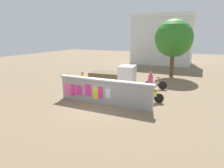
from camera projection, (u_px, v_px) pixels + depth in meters
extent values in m
plane|color=#7A664C|center=(141.00, 78.00, 19.27)|extent=(60.00, 60.00, 0.00)
cube|color=#9C9C9C|center=(104.00, 93.00, 12.06)|extent=(6.11, 0.30, 1.44)
cube|color=#A2A2A2|center=(104.00, 80.00, 11.87)|extent=(6.31, 0.42, 0.12)
cube|color=#F9599E|center=(68.00, 89.00, 13.02)|extent=(0.51, 0.01, 0.78)
cube|color=#F42D8C|center=(73.00, 90.00, 12.84)|extent=(0.31, 0.02, 0.76)
cube|color=#F42D8C|center=(79.00, 90.00, 12.63)|extent=(0.46, 0.03, 0.65)
cube|color=#F42D8C|center=(88.00, 90.00, 12.33)|extent=(0.43, 0.02, 0.77)
cube|color=yellow|center=(95.00, 93.00, 12.15)|extent=(0.33, 0.02, 0.77)
cube|color=#F42D8C|center=(100.00, 93.00, 11.98)|extent=(0.30, 0.02, 0.76)
cube|color=silver|center=(108.00, 94.00, 11.77)|extent=(0.36, 0.02, 0.59)
cylinder|color=black|center=(130.00, 83.00, 16.04)|extent=(0.72, 0.29, 0.70)
cylinder|color=black|center=(126.00, 87.00, 14.84)|extent=(0.72, 0.29, 0.70)
cylinder|color=black|center=(102.00, 81.00, 16.78)|extent=(0.72, 0.29, 0.70)
cylinder|color=black|center=(96.00, 84.00, 15.58)|extent=(0.72, 0.29, 0.70)
cube|color=silver|center=(127.00, 75.00, 15.28)|extent=(1.38, 1.64, 1.50)
cube|color=brown|center=(106.00, 78.00, 15.89)|extent=(2.57, 1.79, 0.90)
cylinder|color=black|center=(139.00, 96.00, 12.72)|extent=(0.61, 0.17, 0.60)
cylinder|color=black|center=(159.00, 98.00, 12.33)|extent=(0.61, 0.19, 0.60)
cube|color=gold|center=(149.00, 93.00, 12.46)|extent=(1.02, 0.35, 0.32)
cube|color=black|center=(152.00, 91.00, 12.35)|extent=(0.58, 0.28, 0.10)
cube|color=#262626|center=(140.00, 88.00, 12.56)|extent=(0.10, 0.56, 0.03)
cylinder|color=black|center=(149.00, 85.00, 15.55)|extent=(0.65, 0.19, 0.66)
cylinder|color=black|center=(163.00, 85.00, 15.34)|extent=(0.65, 0.19, 0.66)
cube|color=silver|center=(156.00, 83.00, 15.40)|extent=(0.94, 0.25, 0.06)
cylinder|color=silver|center=(158.00, 80.00, 15.31)|extent=(0.04, 0.04, 0.40)
cube|color=black|center=(158.00, 78.00, 15.26)|extent=(0.21, 0.12, 0.05)
cube|color=black|center=(150.00, 78.00, 15.40)|extent=(0.14, 0.44, 0.03)
cylinder|color=purple|center=(151.00, 88.00, 14.24)|extent=(0.12, 0.12, 0.80)
cylinder|color=purple|center=(149.00, 88.00, 14.25)|extent=(0.12, 0.12, 0.80)
cylinder|color=#D83F72|center=(151.00, 79.00, 14.08)|extent=(0.44, 0.44, 0.60)
sphere|color=#8C664C|center=(151.00, 73.00, 13.98)|extent=(0.22, 0.22, 0.22)
cylinder|color=#338CBF|center=(82.00, 88.00, 14.30)|extent=(0.12, 0.12, 0.80)
cylinder|color=#338CBF|center=(84.00, 89.00, 14.16)|extent=(0.12, 0.12, 0.80)
cylinder|color=yellow|center=(83.00, 79.00, 14.06)|extent=(0.45, 0.45, 0.60)
sphere|color=#8C664C|center=(82.00, 73.00, 13.96)|extent=(0.22, 0.22, 0.22)
cylinder|color=brown|center=(172.00, 64.00, 20.03)|extent=(0.40, 0.40, 2.54)
sphere|color=#2C7521|center=(174.00, 38.00, 19.40)|extent=(3.72, 3.72, 3.72)
cube|color=silver|center=(163.00, 41.00, 28.56)|extent=(8.15, 5.05, 6.47)
cube|color=silver|center=(164.00, 16.00, 27.71)|extent=(8.45, 5.35, 0.50)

